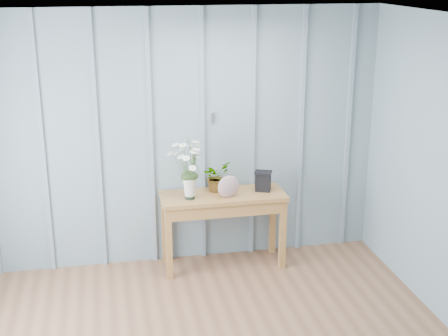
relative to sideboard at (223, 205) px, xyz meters
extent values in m
cube|color=gray|center=(-0.41, 0.25, 0.61)|extent=(4.00, 0.01, 2.50)
cube|color=white|center=(-0.41, -1.99, 1.86)|extent=(4.00, 4.50, 0.01)
cube|color=silver|center=(-0.05, 0.24, 0.81)|extent=(0.03, 0.01, 0.10)
cube|color=gray|center=(-1.66, 0.24, 0.61)|extent=(0.04, 0.03, 2.50)
cube|color=gray|center=(-1.16, 0.24, 0.61)|extent=(0.04, 0.03, 2.50)
cube|color=gray|center=(-0.66, 0.24, 0.61)|extent=(0.04, 0.03, 2.50)
cube|color=gray|center=(-0.16, 0.24, 0.61)|extent=(0.04, 0.03, 2.50)
cube|color=gray|center=(0.34, 0.24, 0.61)|extent=(0.04, 0.03, 2.50)
cube|color=gray|center=(0.84, 0.24, 0.61)|extent=(0.04, 0.03, 2.50)
cube|color=gray|center=(1.34, 0.24, 0.61)|extent=(0.04, 0.03, 2.50)
cube|color=olive|center=(0.00, 0.00, 0.09)|extent=(1.20, 0.45, 0.04)
cube|color=olive|center=(0.00, 0.00, 0.01)|extent=(1.13, 0.42, 0.12)
cube|color=olive|center=(-0.55, -0.18, -0.28)|extent=(0.06, 0.06, 0.71)
cube|color=olive|center=(0.55, -0.18, -0.28)|extent=(0.06, 0.06, 0.71)
cube|color=olive|center=(-0.55, 0.18, -0.28)|extent=(0.06, 0.06, 0.71)
cube|color=olive|center=(0.55, 0.18, -0.28)|extent=(0.06, 0.06, 0.71)
cylinder|color=black|center=(-0.33, -0.06, 0.14)|extent=(0.09, 0.09, 0.06)
cone|color=silver|center=(-0.33, -0.06, 0.23)|extent=(0.15, 0.15, 0.21)
ellipsoid|color=#213A19|center=(-0.33, -0.06, 0.34)|extent=(0.17, 0.14, 0.09)
imported|color=#213A19|center=(-0.05, 0.12, 0.26)|extent=(0.35, 0.34, 0.29)
ellipsoid|color=#80455C|center=(0.03, -0.10, 0.22)|extent=(0.23, 0.10, 0.22)
cube|color=black|center=(0.40, 0.02, 0.20)|extent=(0.17, 0.15, 0.18)
cube|color=black|center=(0.40, 0.02, 0.30)|extent=(0.20, 0.18, 0.02)
camera|label=1|loc=(-1.10, -5.52, 2.20)|focal=50.00mm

